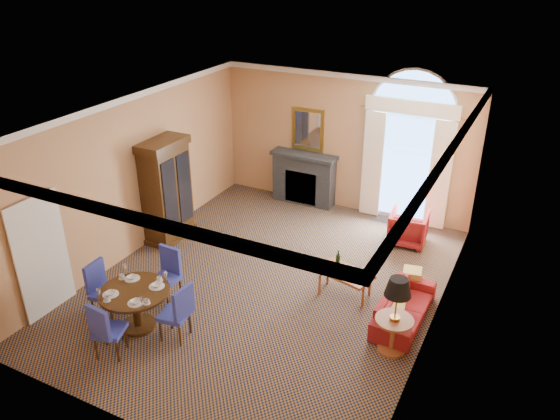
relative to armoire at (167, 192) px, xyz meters
The scene contains 12 objects.
ground 2.99m from the armoire, 13.11° to the right, with size 7.50×7.50×0.00m, color #111C37.
room_envelope 3.06m from the armoire, ahead, with size 6.04×7.52×3.45m.
armoire is the anchor object (origin of this frame).
dining_table 3.14m from the armoire, 62.61° to the right, with size 1.14×1.14×0.92m.
dining_chair_north 2.33m from the armoire, 53.04° to the right, with size 0.46×0.47×0.98m.
dining_chair_south 3.88m from the armoire, 66.91° to the right, with size 0.55×0.55×0.98m.
dining_chair_east 3.51m from the armoire, 50.14° to the right, with size 0.50×0.49×0.98m.
dining_chair_west 2.84m from the armoire, 76.33° to the right, with size 0.51×0.51×0.98m.
sofa 5.36m from the armoire, ahead, with size 1.72×0.67×0.50m, color maroon.
armchair 5.11m from the armoire, 23.95° to the left, with size 0.76×0.78×0.71m, color maroon.
coffee_table 4.18m from the armoire, ahead, with size 1.07×0.76×0.86m.
side_table 5.51m from the armoire, 14.87° to the right, with size 0.59×0.59×1.28m.
Camera 1 is at (4.08, -7.54, 5.71)m, focal length 35.00 mm.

